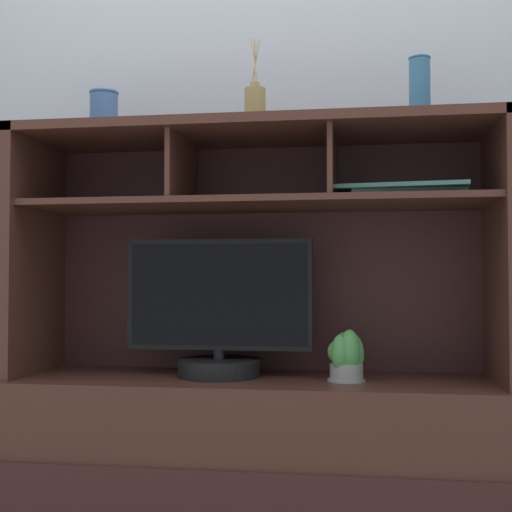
{
  "coord_description": "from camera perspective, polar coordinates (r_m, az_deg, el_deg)",
  "views": [
    {
      "loc": [
        0.33,
        -2.19,
        0.85
      ],
      "look_at": [
        0.0,
        0.0,
        0.92
      ],
      "focal_mm": 48.35,
      "sensor_mm": 36.0,
      "label": 1
    }
  ],
  "objects": [
    {
      "name": "diffuser_bottle",
      "position": [
        2.27,
        -0.08,
        12.29
      ],
      "size": [
        0.07,
        0.07,
        0.28
      ],
      "color": "olive",
      "rests_on": "media_console"
    },
    {
      "name": "media_console",
      "position": [
        2.27,
        0.03,
        -12.98
      ],
      "size": [
        1.59,
        0.52,
        1.34
      ],
      "color": "#46271F",
      "rests_on": "ground"
    },
    {
      "name": "accent_vase",
      "position": [
        2.25,
        13.39,
        13.35
      ],
      "size": [
        0.07,
        0.07,
        0.2
      ],
      "color": "#32638A",
      "rests_on": "media_console"
    },
    {
      "name": "tv_monitor",
      "position": [
        2.24,
        -3.08,
        -5.35
      ],
      "size": [
        0.61,
        0.27,
        0.44
      ],
      "color": "black",
      "rests_on": "media_console"
    },
    {
      "name": "ceramic_vase",
      "position": [
        2.42,
        -12.47,
        11.59
      ],
      "size": [
        0.1,
        0.1,
        0.14
      ],
      "color": "#3C5E94",
      "rests_on": "media_console"
    },
    {
      "name": "potted_orchid",
      "position": [
        2.17,
        7.51,
        -8.26
      ],
      "size": [
        0.12,
        0.12,
        0.16
      ],
      "color": "gray",
      "rests_on": "media_console"
    },
    {
      "name": "back_wall",
      "position": [
        2.55,
        0.93,
        10.58
      ],
      "size": [
        6.0,
        0.02,
        2.8
      ],
      "primitive_type": "cube",
      "color": "#A5AEB9",
      "rests_on": "ground"
    },
    {
      "name": "magazine_stack_left",
      "position": [
        2.21,
        12.16,
        5.14
      ],
      "size": [
        0.42,
        0.31,
        0.03
      ],
      "color": "#4C695C",
      "rests_on": "media_console"
    }
  ]
}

